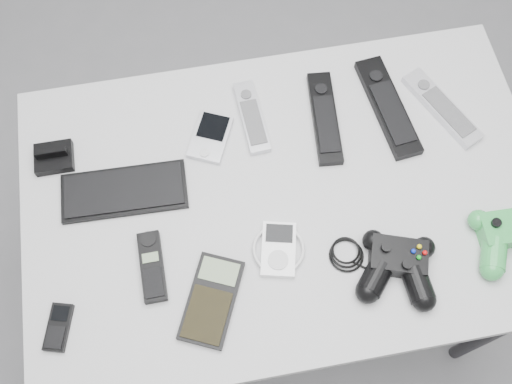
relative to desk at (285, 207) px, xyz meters
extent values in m
plane|color=slate|center=(-0.07, -0.05, -0.67)|extent=(3.50, 3.50, 0.00)
cube|color=#ADADB0|center=(0.00, 0.00, 0.05)|extent=(1.09, 0.70, 0.03)
cylinder|color=black|center=(0.50, -0.30, -0.32)|extent=(0.04, 0.04, 0.70)
cylinder|color=black|center=(-0.50, 0.30, -0.32)|extent=(0.04, 0.04, 0.70)
cylinder|color=black|center=(0.50, 0.30, -0.32)|extent=(0.04, 0.04, 0.70)
cube|color=black|center=(-0.33, 0.07, 0.07)|extent=(0.26, 0.12, 0.02)
cube|color=black|center=(-0.47, 0.17, 0.09)|extent=(0.08, 0.07, 0.04)
cube|color=silver|center=(-0.14, 0.16, 0.07)|extent=(0.12, 0.14, 0.02)
cube|color=silver|center=(-0.04, 0.19, 0.07)|extent=(0.05, 0.18, 0.02)
cube|color=black|center=(0.12, 0.16, 0.08)|extent=(0.07, 0.23, 0.02)
cube|color=black|center=(0.26, 0.16, 0.08)|extent=(0.09, 0.26, 0.02)
cube|color=silver|center=(0.38, 0.14, 0.07)|extent=(0.13, 0.22, 0.02)
cube|color=black|center=(-0.48, -0.19, 0.07)|extent=(0.06, 0.10, 0.02)
cube|color=black|center=(-0.29, -0.11, 0.07)|extent=(0.05, 0.14, 0.02)
cube|color=black|center=(-0.19, -0.19, 0.07)|extent=(0.15, 0.20, 0.02)
cube|color=white|center=(-0.04, -0.12, 0.07)|extent=(0.13, 0.13, 0.02)
camera|label=1|loc=(-0.15, -0.48, 1.21)|focal=42.00mm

